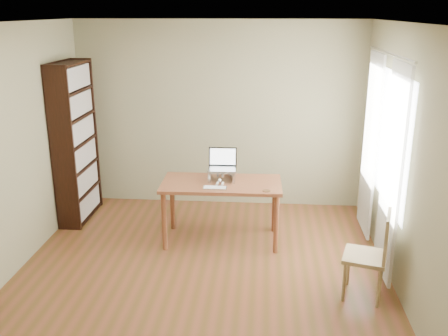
# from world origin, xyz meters

# --- Properties ---
(room) EXTENTS (4.04, 4.54, 2.64)m
(room) POSITION_xyz_m (0.03, 0.01, 1.30)
(room) COLOR #583A17
(room) RESTS_ON ground
(bookshelf) EXTENTS (0.30, 0.90, 2.10)m
(bookshelf) POSITION_xyz_m (-1.83, 1.55, 1.05)
(bookshelf) COLOR black
(bookshelf) RESTS_ON ground
(curtains) EXTENTS (0.03, 1.90, 2.25)m
(curtains) POSITION_xyz_m (1.92, 0.80, 1.17)
(curtains) COLOR white
(curtains) RESTS_ON ground
(desk) EXTENTS (1.44, 0.74, 0.75)m
(desk) POSITION_xyz_m (0.14, 0.98, 0.65)
(desk) COLOR brown
(desk) RESTS_ON ground
(laptop_stand) EXTENTS (0.32, 0.25, 0.13)m
(laptop_stand) POSITION_xyz_m (0.14, 1.06, 0.83)
(laptop_stand) COLOR silver
(laptop_stand) RESTS_ON desk
(laptop) EXTENTS (0.34, 0.29, 0.24)m
(laptop) POSITION_xyz_m (0.14, 1.12, 0.94)
(laptop) COLOR silver
(laptop) RESTS_ON laptop_stand
(keyboard) EXTENTS (0.27, 0.12, 0.02)m
(keyboard) POSITION_xyz_m (0.09, 0.76, 0.76)
(keyboard) COLOR silver
(keyboard) RESTS_ON desk
(coaster) EXTENTS (0.09, 0.09, 0.01)m
(coaster) POSITION_xyz_m (0.68, 0.72, 0.75)
(coaster) COLOR brown
(coaster) RESTS_ON desk
(cat) EXTENTS (0.23, 0.47, 0.14)m
(cat) POSITION_xyz_m (0.14, 1.09, 0.81)
(cat) COLOR #463D37
(cat) RESTS_ON desk
(chair) EXTENTS (0.49, 0.49, 0.90)m
(chair) POSITION_xyz_m (1.71, -0.17, 0.49)
(chair) COLOR tan
(chair) RESTS_ON ground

